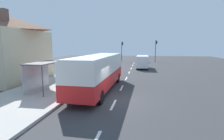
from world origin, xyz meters
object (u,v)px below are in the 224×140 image
object	(u,v)px
sedan_near	(143,59)
bus_shelter	(42,69)
recycling_bin_orange	(71,83)
traffic_light_near_side	(156,48)
recycling_bin_blue	(74,82)
traffic_light_far_side	(122,48)
white_van	(142,61)
bus	(99,71)

from	to	relation	value
sedan_near	bus_shelter	world-z (taller)	bus_shelter
sedan_near	recycling_bin_orange	bearing A→B (deg)	-102.57
recycling_bin_orange	traffic_light_near_side	bearing A→B (deg)	72.38
recycling_bin_blue	traffic_light_near_side	world-z (taller)	traffic_light_near_side
traffic_light_far_side	bus_shelter	distance (m)	32.58
white_van	traffic_light_far_side	world-z (taller)	traffic_light_far_side
sedan_near	traffic_light_far_side	xyz separation A→B (m)	(-5.40, 2.16, 2.60)
recycling_bin_orange	recycling_bin_blue	distance (m)	0.70
traffic_light_near_side	bus_shelter	bearing A→B (deg)	-110.66
sedan_near	recycling_bin_blue	xyz separation A→B (m)	(-6.50, -28.47, -0.14)
recycling_bin_blue	traffic_light_far_side	xyz separation A→B (m)	(1.10, 30.63, 2.73)
recycling_bin_blue	traffic_light_far_side	size ratio (longest dim) A/B	0.19
white_van	recycling_bin_blue	bearing A→B (deg)	-111.56
traffic_light_near_side	white_van	bearing A→B (deg)	-103.58
traffic_light_far_side	bus_shelter	world-z (taller)	traffic_light_far_side
traffic_light_near_side	bus_shelter	size ratio (longest dim) A/B	1.35
sedan_near	recycling_bin_blue	distance (m)	29.21
bus	recycling_bin_orange	world-z (taller)	bus
white_van	traffic_light_near_side	size ratio (longest dim) A/B	0.96
bus	sedan_near	xyz separation A→B (m)	(4.01, 28.74, -1.05)
bus	traffic_light_far_side	world-z (taller)	traffic_light_far_side
recycling_bin_blue	traffic_light_near_side	distance (m)	31.50
traffic_light_far_side	recycling_bin_orange	bearing A→B (deg)	-92.01
recycling_bin_orange	traffic_light_far_side	bearing A→B (deg)	87.99
sedan_near	traffic_light_far_side	distance (m)	6.37
bus	white_van	bearing A→B (deg)	76.64
bus	recycling_bin_blue	xyz separation A→B (m)	(-2.49, 0.27, -1.19)
recycling_bin_orange	bus_shelter	bearing A→B (deg)	-154.46
white_van	sedan_near	bearing A→B (deg)	89.52
white_van	bus_shelter	size ratio (longest dim) A/B	1.30
sedan_near	traffic_light_far_side	world-z (taller)	traffic_light_far_side
sedan_near	bus	bearing A→B (deg)	-97.95
bus	traffic_light_near_side	distance (m)	31.00
bus	recycling_bin_orange	bearing A→B (deg)	-170.18
bus	traffic_light_near_side	world-z (taller)	traffic_light_near_side
bus	bus_shelter	size ratio (longest dim) A/B	2.77
sedan_near	traffic_light_near_side	bearing A→B (deg)	23.01
bus_shelter	recycling_bin_orange	bearing A→B (deg)	25.54
white_van	recycling_bin_orange	bearing A→B (deg)	-110.75
bus	sedan_near	size ratio (longest dim) A/B	2.47
recycling_bin_orange	recycling_bin_blue	bearing A→B (deg)	90.00
recycling_bin_blue	traffic_light_far_side	bearing A→B (deg)	87.95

